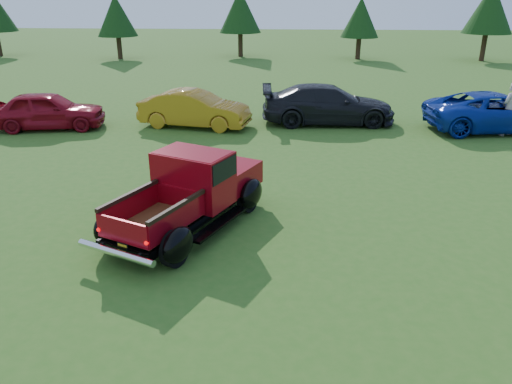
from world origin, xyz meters
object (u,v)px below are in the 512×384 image
at_px(pickup_truck, 195,190).
at_px(tree_mid_right, 360,18).
at_px(tree_mid_left, 240,11).
at_px(show_car_blue, 496,112).
at_px(show_car_yellow, 195,109).
at_px(show_car_grey, 328,104).
at_px(show_car_red, 48,110).
at_px(spectator, 509,109).
at_px(tree_west, 116,16).
at_px(tree_east, 490,8).

bearing_deg(pickup_truck, tree_mid_right, 100.41).
height_order(tree_mid_right, pickup_truck, tree_mid_right).
distance_m(tree_mid_left, show_car_blue, 24.53).
bearing_deg(show_car_yellow, tree_mid_left, 10.70).
bearing_deg(show_car_grey, show_car_blue, -99.86).
bearing_deg(tree_mid_left, show_car_yellow, -89.34).
relative_size(tree_mid_right, pickup_truck, 0.92).
height_order(show_car_red, show_car_grey, show_car_grey).
distance_m(tree_mid_left, show_car_grey, 21.62).
relative_size(show_car_blue, spectator, 2.66).
relative_size(tree_west, spectator, 2.40).
bearing_deg(show_car_red, pickup_truck, -148.08).
distance_m(show_car_grey, show_car_blue, 6.18).
bearing_deg(show_car_grey, show_car_red, 94.84).
bearing_deg(tree_mid_right, tree_west, -176.82).
bearing_deg(spectator, tree_east, -145.11).
height_order(tree_east, show_car_red, tree_east).
distance_m(tree_west, pickup_truck, 30.15).
bearing_deg(pickup_truck, tree_mid_left, 117.74).
xyz_separation_m(tree_mid_right, tree_east, (9.00, -0.50, 0.68)).
xyz_separation_m(tree_mid_left, tree_mid_right, (9.00, -1.00, -0.41)).
xyz_separation_m(pickup_truck, show_car_blue, (9.74, 8.58, -0.08)).
height_order(show_car_yellow, show_car_grey, show_car_grey).
bearing_deg(tree_mid_right, pickup_truck, -103.99).
relative_size(pickup_truck, spectator, 2.49).
relative_size(tree_west, show_car_blue, 0.90).
height_order(tree_mid_left, show_car_yellow, tree_mid_left).
bearing_deg(spectator, show_car_yellow, -40.44).
relative_size(tree_mid_right, spectator, 2.30).
distance_m(tree_mid_left, show_car_yellow, 21.84).
bearing_deg(show_car_blue, spectator, -171.18).
xyz_separation_m(tree_mid_right, pickup_truck, (-7.24, -29.08, -2.18)).
xyz_separation_m(show_car_yellow, show_car_blue, (11.25, 0.18, 0.02)).
bearing_deg(tree_mid_right, show_car_yellow, -112.95).
bearing_deg(tree_mid_right, show_car_red, -123.75).
height_order(tree_mid_left, show_car_red, tree_mid_left).
height_order(tree_mid_left, tree_mid_right, tree_mid_left).
distance_m(tree_east, spectator, 21.76).
xyz_separation_m(tree_mid_left, show_car_grey, (5.36, -20.78, -2.64)).
relative_size(tree_west, tree_mid_left, 0.92).
xyz_separation_m(show_car_grey, show_car_blue, (6.14, -0.71, -0.04)).
bearing_deg(pickup_truck, show_car_yellow, 124.57).
height_order(tree_mid_right, show_car_red, tree_mid_right).
xyz_separation_m(show_car_blue, spectator, (0.18, -0.65, 0.25)).
distance_m(pickup_truck, show_car_grey, 9.97).
height_order(show_car_red, spectator, spectator).
xyz_separation_m(tree_mid_left, show_car_blue, (11.50, -21.50, -2.68)).
bearing_deg(pickup_truck, tree_west, 135.36).
relative_size(tree_west, show_car_red, 1.12).
bearing_deg(show_car_yellow, show_car_grey, -70.08).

